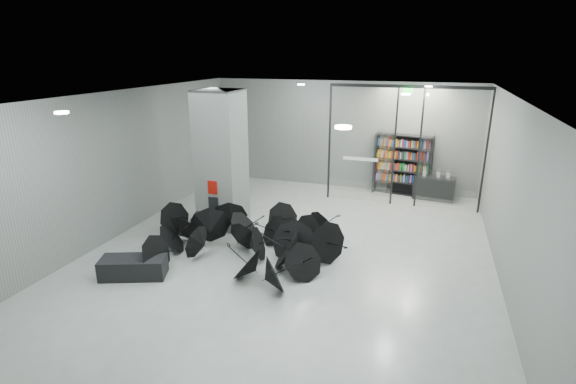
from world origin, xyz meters
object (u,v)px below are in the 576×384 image
(bench, at_px, (133,267))
(bookshelf, at_px, (403,165))
(shop_counter, at_px, (434,188))
(umbrella_cluster, at_px, (252,243))
(column, at_px, (221,160))

(bench, distance_m, bookshelf, 9.97)
(bookshelf, distance_m, shop_counter, 1.37)
(bench, relative_size, umbrella_cluster, 0.25)
(column, relative_size, umbrella_cluster, 0.69)
(column, bearing_deg, bench, -98.83)
(bookshelf, relative_size, umbrella_cluster, 0.38)
(bookshelf, distance_m, umbrella_cluster, 7.20)
(column, relative_size, bench, 2.72)
(bench, height_order, bookshelf, bookshelf)
(umbrella_cluster, bearing_deg, bench, -137.50)
(umbrella_cluster, bearing_deg, shop_counter, 54.01)
(column, distance_m, bookshelf, 6.85)
(bookshelf, bearing_deg, umbrella_cluster, -107.09)
(bench, height_order, umbrella_cluster, umbrella_cluster)
(column, bearing_deg, shop_counter, 36.58)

